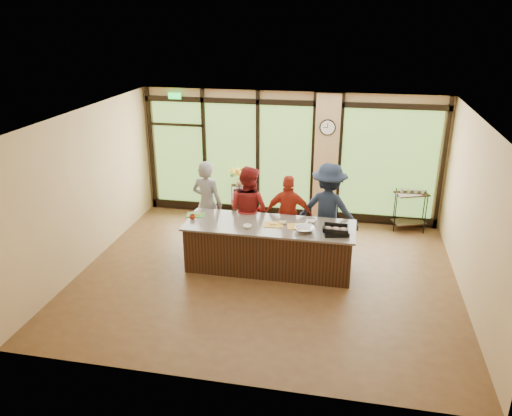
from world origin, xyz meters
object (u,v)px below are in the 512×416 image
at_px(cook_left, 207,204).
at_px(cook_right, 328,210).
at_px(roasting_pan, 336,232).
at_px(flower_stand, 241,201).
at_px(bar_cart, 410,206).
at_px(island_base, 269,247).

distance_m(cook_left, cook_right, 2.49).
bearing_deg(roasting_pan, flower_stand, 118.23).
bearing_deg(bar_cart, island_base, -159.80).
bearing_deg(flower_stand, roasting_pan, -69.16).
bearing_deg(bar_cart, cook_right, -158.60).
bearing_deg(cook_left, island_base, 164.05).
relative_size(cook_left, cook_right, 0.96).
bearing_deg(roasting_pan, cook_right, 87.10).
xyz_separation_m(island_base, bar_cart, (2.80, 2.45, 0.14)).
bearing_deg(island_base, flower_stand, 114.76).
height_order(cook_left, cook_right, cook_right).
distance_m(roasting_pan, flower_stand, 3.60).
relative_size(cook_left, roasting_pan, 4.19).
distance_m(cook_right, roasting_pan, 1.06).
height_order(cook_right, roasting_pan, cook_right).
xyz_separation_m(roasting_pan, bar_cart, (1.56, 2.64, -0.38)).
relative_size(island_base, bar_cart, 3.20).
xyz_separation_m(cook_left, cook_right, (2.49, 0.05, 0.04)).
bearing_deg(island_base, roasting_pan, -8.91).
xyz_separation_m(island_base, cook_right, (1.04, 0.85, 0.52)).
height_order(island_base, cook_left, cook_left).
relative_size(cook_right, bar_cart, 1.98).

